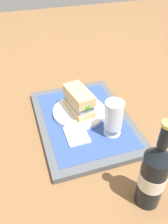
% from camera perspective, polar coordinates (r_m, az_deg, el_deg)
% --- Properties ---
extents(ground_plane, '(3.00, 3.00, 0.00)m').
position_cam_1_polar(ground_plane, '(0.85, 0.00, -2.64)').
color(ground_plane, brown).
extents(tray, '(0.44, 0.32, 0.02)m').
position_cam_1_polar(tray, '(0.84, 0.00, -2.12)').
color(tray, '#4C5156').
rests_on(tray, ground_plane).
extents(placemat, '(0.38, 0.27, 0.00)m').
position_cam_1_polar(placemat, '(0.83, 0.00, -1.57)').
color(placemat, '#2D4793').
rests_on(placemat, tray).
extents(plate, '(0.19, 0.19, 0.01)m').
position_cam_1_polar(plate, '(0.85, -1.20, 0.12)').
color(plate, white).
rests_on(plate, placemat).
extents(sandwich, '(0.14, 0.09, 0.08)m').
position_cam_1_polar(sandwich, '(0.82, -1.14, 2.73)').
color(sandwich, tan).
rests_on(sandwich, plate).
extents(beer_glass, '(0.06, 0.06, 0.12)m').
position_cam_1_polar(beer_glass, '(0.74, 7.21, -1.18)').
color(beer_glass, silver).
rests_on(beer_glass, placemat).
extents(napkin_folded, '(0.09, 0.07, 0.01)m').
position_cam_1_polar(napkin_folded, '(0.77, -1.81, -5.60)').
color(napkin_folded, white).
rests_on(napkin_folded, placemat).
extents(beer_bottle, '(0.07, 0.07, 0.27)m').
position_cam_1_polar(beer_bottle, '(0.59, 16.54, -14.43)').
color(beer_bottle, black).
rests_on(beer_bottle, ground_plane).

